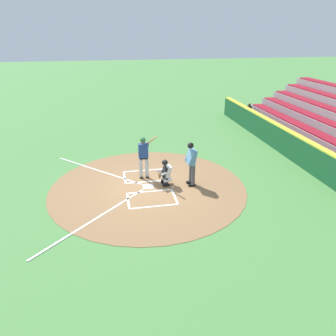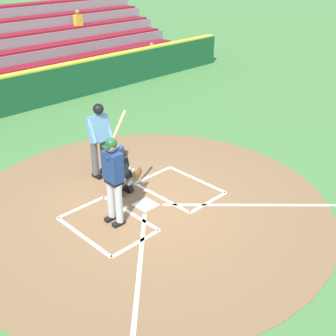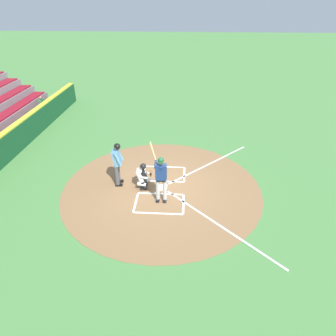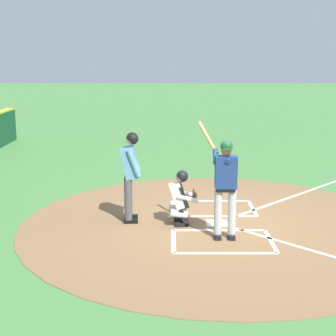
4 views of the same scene
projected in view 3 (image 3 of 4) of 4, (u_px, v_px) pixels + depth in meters
ground_plane at (162, 188)px, 11.82m from camera, size 120.00×120.00×0.00m
dirt_circle at (162, 187)px, 11.81m from camera, size 8.00×8.00×0.01m
home_plate_and_chalk at (183, 188)px, 11.76m from camera, size 7.93×4.91×0.01m
batter at (161, 176)px, 10.52m from camera, size 0.94×0.70×2.13m
catcher at (143, 175)px, 11.52m from camera, size 0.62×0.61×1.13m
plate_umpire at (117, 161)px, 11.50m from camera, size 0.60×0.43×1.86m
baseball at (139, 182)px, 12.12m from camera, size 0.07×0.07×0.07m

